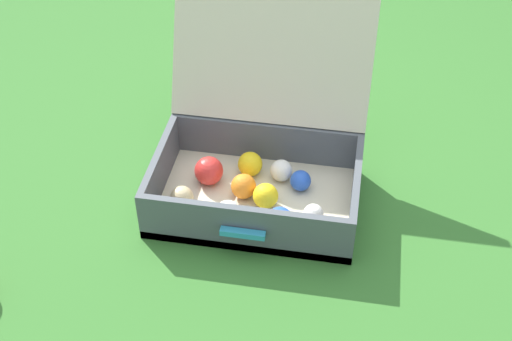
% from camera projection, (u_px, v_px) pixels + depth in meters
% --- Properties ---
extents(ground_plane, '(16.00, 16.00, 0.00)m').
position_uv_depth(ground_plane, '(257.00, 185.00, 1.93)').
color(ground_plane, '#336B28').
extents(open_suitcase, '(0.53, 0.52, 0.47)m').
position_uv_depth(open_suitcase, '(258.00, 159.00, 1.85)').
color(open_suitcase, beige).
rests_on(open_suitcase, ground).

